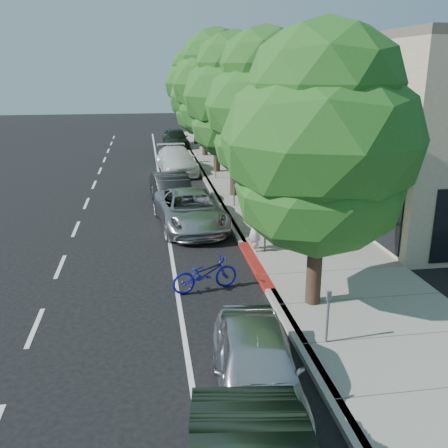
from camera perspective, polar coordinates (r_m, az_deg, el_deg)
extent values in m
plane|color=black|center=(15.22, 4.39, -6.33)|extent=(120.00, 120.00, 0.00)
cube|color=gray|center=(23.06, 5.45, 2.13)|extent=(4.60, 56.00, 0.15)
cube|color=#9E998E|center=(22.61, -0.21, 1.90)|extent=(0.30, 56.00, 0.15)
cube|color=maroon|center=(16.08, 3.58, -4.67)|extent=(0.32, 4.00, 0.15)
cube|color=beige|center=(34.18, 13.61, 12.51)|extent=(10.00, 36.00, 7.00)
cylinder|color=black|center=(13.20, 10.31, -4.41)|extent=(0.40, 0.40, 2.53)
ellipsoid|color=#184C16|center=(12.61, 10.80, 4.02)|extent=(4.23, 4.23, 3.38)
ellipsoid|color=#184C16|center=(12.39, 11.12, 9.56)|extent=(4.98, 4.98, 3.98)
ellipsoid|color=#184C16|center=(12.29, 11.48, 15.57)|extent=(3.73, 3.73, 2.99)
cylinder|color=black|center=(18.65, 4.39, 2.62)|extent=(0.40, 0.40, 2.74)
ellipsoid|color=#184C16|center=(18.22, 4.55, 9.18)|extent=(3.65, 3.65, 2.92)
ellipsoid|color=#184C16|center=(18.08, 4.65, 13.37)|extent=(4.30, 4.30, 3.44)
ellipsoid|color=#184C16|center=(18.04, 4.76, 17.84)|extent=(3.22, 3.22, 2.58)
cylinder|color=black|center=(24.38, 1.17, 6.20)|extent=(0.40, 0.40, 2.78)
ellipsoid|color=#184C16|center=(24.05, 1.20, 11.31)|extent=(4.18, 4.18, 3.34)
ellipsoid|color=#184C16|center=(23.95, 1.22, 14.52)|extent=(4.92, 4.92, 3.93)
ellipsoid|color=#184C16|center=(23.92, 1.25, 17.94)|extent=(3.69, 3.69, 2.95)
cylinder|color=black|center=(30.20, -0.83, 8.56)|extent=(0.40, 0.40, 2.98)
ellipsoid|color=#184C16|center=(29.93, -0.85, 12.99)|extent=(4.48, 4.48, 3.58)
ellipsoid|color=#184C16|center=(29.85, -0.87, 15.76)|extent=(5.27, 5.27, 4.21)
ellipsoid|color=#184C16|center=(29.85, -0.88, 18.70)|extent=(3.95, 3.95, 3.16)
cylinder|color=black|center=(36.12, -2.20, 9.56)|extent=(0.40, 0.40, 2.43)
ellipsoid|color=#184C16|center=(35.92, -2.23, 12.57)|extent=(4.17, 4.17, 3.34)
ellipsoid|color=#184C16|center=(35.84, -2.25, 14.45)|extent=(4.91, 4.91, 3.93)
ellipsoid|color=#184C16|center=(35.80, -2.28, 16.45)|extent=(3.68, 3.68, 2.95)
cylinder|color=black|center=(42.02, -3.19, 10.90)|extent=(0.40, 0.40, 2.82)
ellipsoid|color=#184C16|center=(41.83, -3.24, 13.91)|extent=(4.33, 4.33, 3.47)
ellipsoid|color=#184C16|center=(41.77, -3.27, 15.79)|extent=(5.10, 5.10, 4.08)
ellipsoid|color=#184C16|center=(41.76, -3.31, 17.77)|extent=(3.82, 3.82, 3.06)
imported|color=silver|center=(16.91, 3.62, -0.47)|extent=(0.55, 0.74, 1.86)
imported|color=#18169C|center=(14.28, -2.20, -5.68)|extent=(2.07, 1.17, 1.03)
imported|color=#B5B4B9|center=(19.85, -3.89, 1.62)|extent=(2.90, 5.45, 1.46)
imported|color=black|center=(23.20, -5.98, 3.88)|extent=(2.03, 4.58, 1.46)
imported|color=white|center=(30.75, -5.46, 7.26)|extent=(2.53, 5.36, 1.51)
imported|color=black|center=(40.59, -5.55, 9.73)|extent=(2.11, 4.68, 1.56)
imported|color=silver|center=(9.87, 3.72, -15.86)|extent=(2.06, 4.22, 1.39)
imported|color=black|center=(24.77, 8.39, 5.24)|extent=(1.02, 0.99, 1.66)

